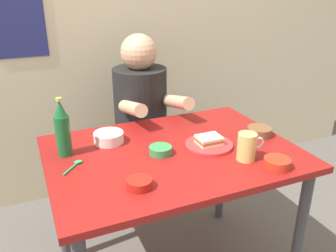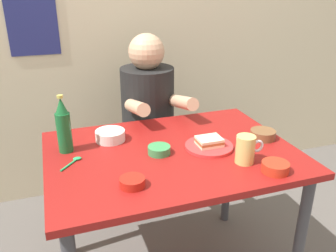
% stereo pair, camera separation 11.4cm
% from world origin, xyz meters
% --- Properties ---
extents(wall_back, '(4.40, 0.09, 2.60)m').
position_xyz_m(wall_back, '(-0.00, 1.05, 1.30)').
color(wall_back, beige).
rests_on(wall_back, ground).
extents(dining_table, '(1.10, 0.80, 0.74)m').
position_xyz_m(dining_table, '(0.00, 0.00, 0.65)').
color(dining_table, maroon).
rests_on(dining_table, ground).
extents(stool, '(0.34, 0.34, 0.45)m').
position_xyz_m(stool, '(0.07, 0.63, 0.35)').
color(stool, '#4C4C51').
rests_on(stool, ground).
extents(person_seated, '(0.33, 0.56, 0.72)m').
position_xyz_m(person_seated, '(0.07, 0.62, 0.77)').
color(person_seated, black).
rests_on(person_seated, stool).
extents(plate_orange, '(0.22, 0.22, 0.01)m').
position_xyz_m(plate_orange, '(0.17, -0.03, 0.75)').
color(plate_orange, red).
rests_on(plate_orange, dining_table).
extents(sandwich, '(0.11, 0.09, 0.04)m').
position_xyz_m(sandwich, '(0.17, -0.03, 0.77)').
color(sandwich, beige).
rests_on(sandwich, plate_orange).
extents(beer_mug, '(0.13, 0.08, 0.12)m').
position_xyz_m(beer_mug, '(0.26, -0.20, 0.80)').
color(beer_mug, '#D1BC66').
rests_on(beer_mug, dining_table).
extents(beer_bottle, '(0.06, 0.06, 0.26)m').
position_xyz_m(beer_bottle, '(-0.45, 0.15, 0.86)').
color(beer_bottle, '#19602D').
rests_on(beer_bottle, dining_table).
extents(sambal_bowl_red, '(0.10, 0.10, 0.03)m').
position_xyz_m(sambal_bowl_red, '(-0.24, -0.23, 0.76)').
color(sambal_bowl_red, '#B21E14').
rests_on(sambal_bowl_red, dining_table).
extents(sauce_bowl_chili, '(0.11, 0.11, 0.04)m').
position_xyz_m(sauce_bowl_chili, '(0.33, -0.31, 0.76)').
color(sauce_bowl_chili, red).
rests_on(sauce_bowl_chili, dining_table).
extents(dip_bowl_green, '(0.10, 0.10, 0.03)m').
position_xyz_m(dip_bowl_green, '(-0.06, -0.01, 0.76)').
color(dip_bowl_green, '#388C4C').
rests_on(dip_bowl_green, dining_table).
extents(condiment_bowl_brown, '(0.12, 0.12, 0.04)m').
position_xyz_m(condiment_bowl_brown, '(0.46, -0.02, 0.76)').
color(condiment_bowl_brown, brown).
rests_on(condiment_bowl_brown, dining_table).
extents(rice_bowl_white, '(0.14, 0.14, 0.05)m').
position_xyz_m(rice_bowl_white, '(-0.24, 0.20, 0.77)').
color(rice_bowl_white, silver).
rests_on(rice_bowl_white, dining_table).
extents(spoon, '(0.09, 0.10, 0.01)m').
position_xyz_m(spoon, '(-0.42, 0.03, 0.75)').
color(spoon, '#26A559').
rests_on(spoon, dining_table).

